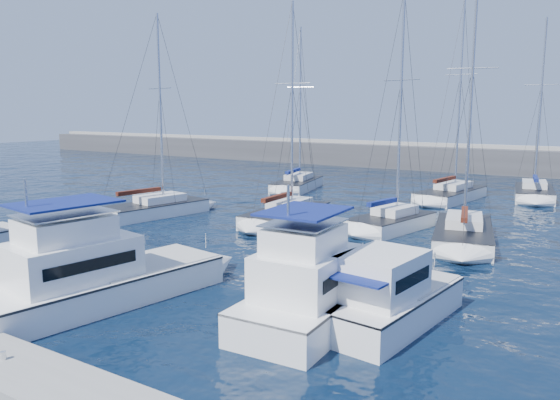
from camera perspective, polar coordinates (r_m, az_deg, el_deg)
The scene contains 14 objects.
ground at distance 25.33m, azimuth -4.80°, elevation -8.33°, with size 220.00×220.00×0.00m, color black.
breakwater at distance 73.00m, azimuth 20.60°, elevation 3.57°, with size 160.00×6.00×4.45m.
dock at distance 18.31m, azimuth -26.83°, elevation -15.50°, with size 40.00×2.20×0.60m, color gray.
dock_cleat_centre at distance 18.14m, azimuth -26.94°, elevation -14.28°, with size 0.16×0.16×0.25m, color silver.
motor_yacht_port_inner at distance 23.13m, azimuth -19.07°, elevation -7.63°, with size 5.09×10.38×4.69m.
motor_yacht_stbd_inner at distance 20.34m, azimuth 3.54°, elevation -9.45°, with size 3.62×8.34×4.69m.
motor_yacht_stbd_outer at distance 20.33m, azimuth 11.29°, elevation -10.21°, with size 3.54×6.94×3.20m.
sailboat_mid_a at distance 41.17m, azimuth -12.89°, elevation -0.88°, with size 4.49×8.27×14.78m.
sailboat_mid_b at distance 37.80m, azimuth 0.69°, elevation -1.54°, with size 3.48×8.16×15.18m.
sailboat_mid_c at distance 36.13m, azimuth 11.55°, elevation -2.20°, with size 4.26×6.90×15.32m.
sailboat_mid_d at distance 33.82m, azimuth 18.62°, elevation -3.34°, with size 4.99×8.92×16.15m.
sailboat_back_a at distance 53.40m, azimuth 1.82°, elevation 1.69°, with size 4.72×8.49×15.83m.
sailboat_back_b at distance 49.18m, azimuth 17.41°, elevation 0.60°, with size 4.34×8.82×17.12m.
sailboat_back_c at distance 52.67m, azimuth 25.00°, elevation 0.70°, with size 4.26×8.10×15.78m.
Camera 1 is at (14.60, -19.21, 7.70)m, focal length 35.00 mm.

